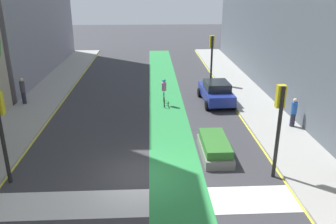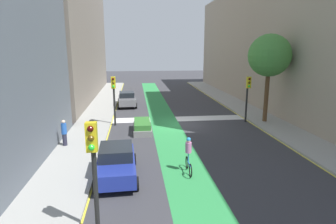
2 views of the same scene
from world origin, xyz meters
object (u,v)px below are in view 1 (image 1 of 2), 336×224
object	(u,v)px
cyclist_in_lane	(164,91)
median_planter	(215,148)
traffic_signal_near_left	(1,120)
traffic_signal_far_right	(212,51)
pedestrian_sidewalk_right_a	(294,112)
pedestrian_sidewalk_left_a	(23,91)
car_blue_right_far	(216,92)
traffic_signal_near_right	(279,114)

from	to	relation	value
cyclist_in_lane	median_planter	bearing A→B (deg)	-74.16
median_planter	traffic_signal_near_left	bearing A→B (deg)	-168.23
traffic_signal_far_right	median_planter	world-z (taller)	traffic_signal_far_right
traffic_signal_near_left	median_planter	distance (m)	9.58
traffic_signal_far_right	median_planter	distance (m)	12.82
cyclist_in_lane	pedestrian_sidewalk_right_a	world-z (taller)	cyclist_in_lane
traffic_signal_near_left	median_planter	world-z (taller)	traffic_signal_near_left
pedestrian_sidewalk_right_a	pedestrian_sidewalk_left_a	size ratio (longest dim) A/B	0.94
car_blue_right_far	traffic_signal_far_right	bearing A→B (deg)	85.19
pedestrian_sidewalk_right_a	median_planter	xyz separation A→B (m)	(-5.07, -3.06, -0.61)
median_planter	car_blue_right_far	bearing A→B (deg)	79.30
median_planter	traffic_signal_far_right	bearing A→B (deg)	81.45
traffic_signal_near_left	cyclist_in_lane	bearing A→B (deg)	54.15
pedestrian_sidewalk_left_a	median_planter	world-z (taller)	pedestrian_sidewalk_left_a
pedestrian_sidewalk_left_a	median_planter	bearing A→B (deg)	-33.94
traffic_signal_near_left	traffic_signal_far_right	world-z (taller)	traffic_signal_far_right
traffic_signal_far_right	pedestrian_sidewalk_left_a	world-z (taller)	traffic_signal_far_right
car_blue_right_far	median_planter	xyz separation A→B (m)	(-1.49, -7.87, -0.40)
pedestrian_sidewalk_left_a	traffic_signal_near_left	bearing A→B (deg)	-74.57
traffic_signal_near_left	traffic_signal_near_right	bearing A→B (deg)	-0.59
car_blue_right_far	median_planter	bearing A→B (deg)	-100.70
pedestrian_sidewalk_right_a	traffic_signal_near_left	bearing A→B (deg)	-160.71
traffic_signal_near_right	traffic_signal_far_right	size ratio (longest dim) A/B	1.01
traffic_signal_near_right	traffic_signal_near_left	world-z (taller)	traffic_signal_near_right
traffic_signal_far_right	pedestrian_sidewalk_left_a	xyz separation A→B (m)	(-13.67, -4.50, -1.76)
traffic_signal_far_right	car_blue_right_far	size ratio (longest dim) A/B	0.95
traffic_signal_far_right	pedestrian_sidewalk_left_a	distance (m)	14.50
cyclist_in_lane	traffic_signal_far_right	bearing A→B (deg)	49.72
traffic_signal_near_right	median_planter	distance (m)	3.87
traffic_signal_near_right	car_blue_right_far	world-z (taller)	traffic_signal_near_right
traffic_signal_near_left	median_planter	xyz separation A→B (m)	(9.08, 1.89, -2.38)
traffic_signal_near_right	pedestrian_sidewalk_right_a	distance (m)	6.12
cyclist_in_lane	median_planter	distance (m)	7.99
traffic_signal_near_right	cyclist_in_lane	xyz separation A→B (m)	(-4.38, 9.68, -1.90)
traffic_signal_near_right	cyclist_in_lane	world-z (taller)	traffic_signal_near_right
traffic_signal_far_right	car_blue_right_far	distance (m)	5.03
traffic_signal_near_right	median_planter	xyz separation A→B (m)	(-2.20, 2.01, -2.47)
traffic_signal_near_right	car_blue_right_far	distance (m)	10.12
pedestrian_sidewalk_right_a	traffic_signal_far_right	bearing A→B (deg)	108.83
traffic_signal_near_right	pedestrian_sidewalk_left_a	distance (m)	17.26
pedestrian_sidewalk_right_a	median_planter	bearing A→B (deg)	-148.88
cyclist_in_lane	pedestrian_sidewalk_left_a	size ratio (longest dim) A/B	1.03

